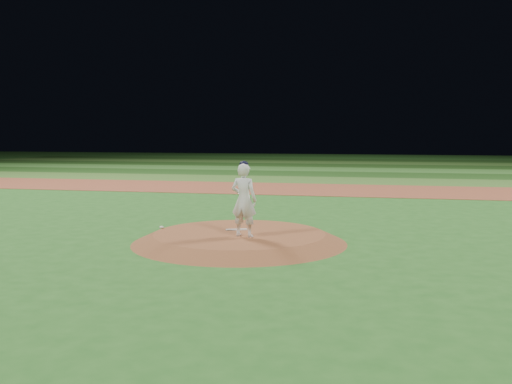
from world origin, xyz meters
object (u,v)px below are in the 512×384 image
pitching_rubber (236,230)px  pitcher_on_mound (244,200)px  pitchers_mound (239,238)px  rosin_bag (162,227)px

pitching_rubber → pitcher_on_mound: 1.31m
pitchers_mound → pitching_rubber: pitching_rubber is taller
pitching_rubber → pitcher_on_mound: size_ratio=0.30×
pitcher_on_mound → pitching_rubber: bearing=115.6°
pitching_rubber → rosin_bag: 2.04m
pitchers_mound → rosin_bag: 2.22m
pitchers_mound → pitcher_on_mound: bearing=-63.4°
pitching_rubber → rosin_bag: rosin_bag is taller
pitchers_mound → pitcher_on_mound: pitcher_on_mound is taller
pitchers_mound → pitching_rubber: bearing=114.5°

